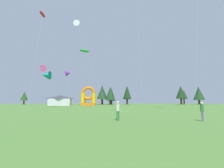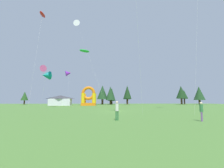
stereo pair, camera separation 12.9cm
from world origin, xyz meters
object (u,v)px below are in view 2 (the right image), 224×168
object	(u,v)px
kite_white_delta	(77,24)
person_near_camera	(201,110)
kite_purple_delta	(68,73)
kite_teal_delta	(46,75)
inflatable_red_slide	(89,98)
kite_pink_delta	(42,68)
person_left_edge	(117,109)
festival_tent	(60,100)
kite_red_parafoil	(42,15)
kite_green_parafoil	(84,51)

from	to	relation	value
kite_white_delta	person_near_camera	bearing A→B (deg)	-62.81
kite_purple_delta	kite_teal_delta	world-z (taller)	kite_purple_delta
kite_purple_delta	inflatable_red_slide	bearing A→B (deg)	-26.84
kite_purple_delta	inflatable_red_slide	distance (m)	14.05
kite_purple_delta	kite_teal_delta	bearing A→B (deg)	-94.51
kite_pink_delta	person_left_edge	world-z (taller)	kite_pink_delta
kite_teal_delta	festival_tent	size ratio (longest dim) A/B	1.30
kite_pink_delta	festival_tent	bearing A→B (deg)	55.24
kite_red_parafoil	kite_white_delta	distance (m)	17.62
inflatable_red_slide	festival_tent	world-z (taller)	inflatable_red_slide
person_near_camera	inflatable_red_slide	world-z (taller)	inflatable_red_slide
kite_pink_delta	inflatable_red_slide	bearing A→B (deg)	22.75
person_near_camera	kite_pink_delta	bearing A→B (deg)	83.59
kite_teal_delta	person_left_edge	bearing A→B (deg)	-57.29
person_left_edge	kite_pink_delta	bearing A→B (deg)	-70.07
kite_red_parafoil	kite_teal_delta	xyz separation A→B (m)	(-1.57, 7.88, -12.89)
kite_teal_delta	festival_tent	bearing A→B (deg)	90.35
kite_red_parafoil	festival_tent	distance (m)	29.93
kite_purple_delta	person_near_camera	xyz separation A→B (m)	(23.46, -46.54, -11.63)
kite_teal_delta	inflatable_red_slide	distance (m)	18.62
kite_white_delta	kite_pink_delta	world-z (taller)	kite_white_delta
person_left_edge	inflatable_red_slide	distance (m)	41.71
kite_teal_delta	festival_tent	xyz separation A→B (m)	(-0.09, 14.53, -6.87)
kite_purple_delta	person_left_edge	distance (m)	49.53
kite_pink_delta	festival_tent	distance (m)	13.03
kite_green_parafoil	person_left_edge	world-z (taller)	kite_green_parafoil
kite_purple_delta	kite_red_parafoil	bearing A→B (deg)	-89.80
kite_green_parafoil	kite_pink_delta	bearing A→B (deg)	-177.45
kite_teal_delta	inflatable_red_slide	bearing A→B (deg)	54.46
kite_purple_delta	kite_green_parafoil	xyz separation A→B (m)	(7.61, -10.00, 5.99)
kite_red_parafoil	person_near_camera	size ratio (longest dim) A/B	12.47
kite_pink_delta	person_left_edge	distance (m)	42.62
kite_teal_delta	kite_green_parafoil	xyz separation A→B (m)	(9.09, 8.73, 9.94)
kite_white_delta	kite_green_parafoil	distance (m)	9.40
inflatable_red_slide	kite_teal_delta	bearing A→B (deg)	-125.54
kite_red_parafoil	kite_pink_delta	size ratio (longest dim) A/B	1.64
person_left_edge	kite_green_parafoil	bearing A→B (deg)	-89.12
kite_pink_delta	inflatable_red_slide	size ratio (longest dim) A/B	1.94
kite_teal_delta	kite_green_parafoil	size ratio (longest dim) A/B	0.51
kite_pink_delta	kite_red_parafoil	bearing A→B (deg)	-69.12
kite_white_delta	kite_pink_delta	bearing A→B (deg)	178.66
person_left_edge	festival_tent	size ratio (longest dim) A/B	0.24
kite_red_parafoil	kite_pink_delta	world-z (taller)	kite_red_parafoil
kite_teal_delta	person_near_camera	xyz separation A→B (m)	(24.94, -27.80, -7.68)
kite_white_delta	person_left_edge	distance (m)	44.94
kite_red_parafoil	kite_white_delta	size ratio (longest dim) A/B	0.77
kite_white_delta	festival_tent	xyz separation A→B (m)	(-6.71, 6.67, -25.84)
kite_teal_delta	person_left_edge	world-z (taller)	kite_teal_delta
kite_green_parafoil	person_near_camera	size ratio (longest dim) A/B	10.93
kite_green_parafoil	inflatable_red_slide	world-z (taller)	kite_green_parafoil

